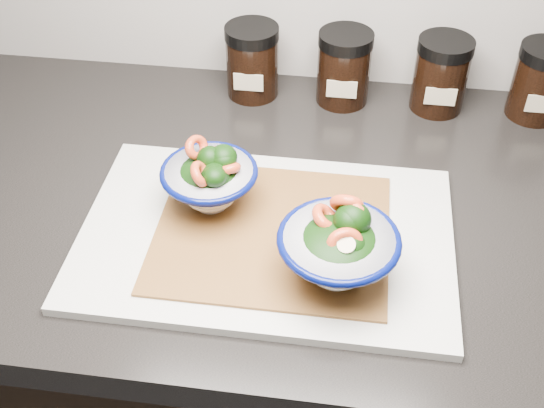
# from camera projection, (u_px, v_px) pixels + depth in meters

# --- Properties ---
(cabinet) EXTENTS (3.43, 0.58, 0.86)m
(cabinet) POSITION_uv_depth(u_px,v_px,m) (340.00, 402.00, 1.20)
(cabinet) COLOR black
(cabinet) RESTS_ON ground
(countertop) EXTENTS (3.50, 0.60, 0.04)m
(countertop) POSITION_uv_depth(u_px,v_px,m) (363.00, 215.00, 0.90)
(countertop) COLOR black
(countertop) RESTS_ON cabinet
(cutting_board) EXTENTS (0.45, 0.30, 0.01)m
(cutting_board) POSITION_uv_depth(u_px,v_px,m) (266.00, 236.00, 0.83)
(cutting_board) COLOR beige
(cutting_board) RESTS_ON countertop
(bamboo_mat) EXTENTS (0.28, 0.24, 0.00)m
(bamboo_mat) POSITION_uv_depth(u_px,v_px,m) (272.00, 232.00, 0.82)
(bamboo_mat) COLOR #945E2C
(bamboo_mat) RESTS_ON cutting_board
(bowl_left) EXTENTS (0.12, 0.12, 0.09)m
(bowl_left) POSITION_uv_depth(u_px,v_px,m) (211.00, 179.00, 0.83)
(bowl_left) COLOR white
(bowl_left) RESTS_ON bamboo_mat
(bowl_right) EXTENTS (0.14, 0.14, 0.11)m
(bowl_right) POSITION_uv_depth(u_px,v_px,m) (339.00, 248.00, 0.74)
(bowl_right) COLOR white
(bowl_right) RESTS_ON bamboo_mat
(spice_jar_a) EXTENTS (0.08, 0.08, 0.11)m
(spice_jar_a) POSITION_uv_depth(u_px,v_px,m) (252.00, 61.00, 1.04)
(spice_jar_a) COLOR black
(spice_jar_a) RESTS_ON countertop
(spice_jar_b) EXTENTS (0.08, 0.08, 0.11)m
(spice_jar_b) POSITION_uv_depth(u_px,v_px,m) (344.00, 68.00, 1.03)
(spice_jar_b) COLOR black
(spice_jar_b) RESTS_ON countertop
(spice_jar_c) EXTENTS (0.08, 0.08, 0.11)m
(spice_jar_c) POSITION_uv_depth(u_px,v_px,m) (441.00, 74.00, 1.01)
(spice_jar_c) COLOR black
(spice_jar_c) RESTS_ON countertop
(spice_jar_d) EXTENTS (0.08, 0.08, 0.11)m
(spice_jar_d) POSITION_uv_depth(u_px,v_px,m) (541.00, 82.00, 1.00)
(spice_jar_d) COLOR black
(spice_jar_d) RESTS_ON countertop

